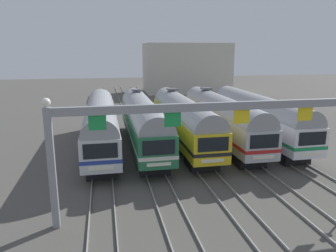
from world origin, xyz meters
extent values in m
plane|color=#4C4944|center=(0.00, 0.00, 0.00)|extent=(160.00, 160.00, 0.00)
cube|color=gray|center=(-8.58, 17.00, 0.07)|extent=(0.07, 70.00, 0.15)
cube|color=gray|center=(-7.15, 17.00, 0.07)|extent=(0.07, 70.00, 0.15)
cube|color=gray|center=(-4.65, 17.00, 0.07)|extent=(0.07, 70.00, 0.15)
cube|color=gray|center=(-3.21, 17.00, 0.07)|extent=(0.07, 70.00, 0.15)
cube|color=gray|center=(-0.72, 17.00, 0.07)|extent=(0.07, 70.00, 0.15)
cube|color=gray|center=(0.72, 17.00, 0.07)|extent=(0.07, 70.00, 0.15)
cube|color=gray|center=(3.21, 17.00, 0.07)|extent=(0.07, 70.00, 0.15)
cube|color=gray|center=(4.65, 17.00, 0.07)|extent=(0.07, 70.00, 0.15)
cube|color=gray|center=(7.15, 17.00, 0.07)|extent=(0.07, 70.00, 0.15)
cube|color=gray|center=(8.58, 17.00, 0.07)|extent=(0.07, 70.00, 0.15)
cube|color=silver|center=(-7.86, 0.00, 2.23)|extent=(2.85, 18.00, 2.35)
cube|color=navy|center=(-7.86, 0.00, 1.87)|extent=(2.88, 18.02, 0.28)
cylinder|color=gray|center=(-7.86, 0.00, 3.40)|extent=(2.74, 17.64, 2.74)
cube|color=black|center=(-7.86, -9.02, 2.70)|extent=(2.28, 0.06, 1.03)
cube|color=silver|center=(-7.86, -9.02, 1.47)|extent=(1.71, 0.05, 0.24)
cube|color=black|center=(-7.86, -6.30, 0.53)|extent=(2.28, 2.60, 1.05)
cube|color=black|center=(-7.86, 6.30, 0.53)|extent=(2.28, 2.60, 1.05)
cube|color=#236B42|center=(-3.93, 0.00, 2.23)|extent=(2.85, 18.00, 2.35)
cube|color=silver|center=(-3.93, 0.00, 1.87)|extent=(2.88, 18.02, 0.28)
cylinder|color=gray|center=(-3.93, 0.00, 3.40)|extent=(2.74, 17.64, 2.74)
cube|color=black|center=(-3.93, -9.02, 2.70)|extent=(2.28, 0.06, 1.03)
cube|color=silver|center=(-3.93, -9.02, 1.47)|extent=(1.71, 0.05, 0.24)
cube|color=black|center=(-3.93, -6.30, 0.53)|extent=(2.28, 2.60, 1.05)
cube|color=black|center=(-3.93, 6.30, 0.53)|extent=(2.28, 2.60, 1.05)
cube|color=#4C4C51|center=(-3.93, 5.04, 4.95)|extent=(1.10, 1.10, 0.20)
cube|color=gold|center=(0.00, 0.00, 2.23)|extent=(2.85, 18.00, 2.35)
cube|color=black|center=(0.00, 0.00, 1.87)|extent=(2.88, 18.02, 0.28)
cylinder|color=gray|center=(0.00, 0.00, 3.40)|extent=(2.74, 17.64, 2.74)
cube|color=black|center=(0.00, -9.02, 2.70)|extent=(2.28, 0.06, 1.03)
cube|color=silver|center=(0.00, -9.02, 1.47)|extent=(1.71, 0.05, 0.24)
cube|color=black|center=(0.00, -6.30, 0.53)|extent=(2.28, 2.60, 1.05)
cube|color=black|center=(0.00, 6.30, 0.53)|extent=(2.28, 2.60, 1.05)
cube|color=#4C4C51|center=(0.00, 5.04, 4.95)|extent=(1.10, 1.10, 0.20)
cube|color=#B2B5BA|center=(3.93, 0.00, 2.23)|extent=(2.85, 18.00, 2.35)
cube|color=#B21E1E|center=(3.93, 0.00, 1.87)|extent=(2.88, 18.02, 0.28)
cylinder|color=gray|center=(3.93, 0.00, 3.40)|extent=(2.74, 17.64, 2.74)
cube|color=black|center=(3.93, -9.02, 2.70)|extent=(2.28, 0.06, 1.03)
cube|color=silver|center=(3.93, -9.02, 1.47)|extent=(1.71, 0.05, 0.24)
cube|color=black|center=(3.93, -6.30, 0.53)|extent=(2.28, 2.60, 1.05)
cube|color=black|center=(3.93, 6.30, 0.53)|extent=(2.28, 2.60, 1.05)
cube|color=#4C4C51|center=(3.93, 5.04, 4.95)|extent=(1.10, 1.10, 0.20)
cube|color=white|center=(7.86, 0.00, 2.23)|extent=(2.85, 18.00, 2.35)
cube|color=#198C4C|center=(7.86, 0.00, 1.87)|extent=(2.88, 18.02, 0.28)
cylinder|color=gray|center=(7.86, 0.00, 3.40)|extent=(2.74, 17.64, 2.74)
cube|color=black|center=(7.86, -9.02, 2.70)|extent=(2.28, 0.06, 1.03)
cube|color=silver|center=(7.86, -9.02, 1.47)|extent=(1.71, 0.05, 0.24)
cube|color=black|center=(7.86, -6.30, 0.53)|extent=(2.28, 2.60, 1.05)
cube|color=black|center=(7.86, 6.30, 0.53)|extent=(2.28, 2.60, 1.05)
cube|color=gray|center=(-10.26, -13.50, 3.25)|extent=(0.36, 0.36, 6.50)
cube|color=gray|center=(0.00, -13.50, 6.25)|extent=(20.53, 0.32, 0.44)
cube|color=#198C3F|center=(-7.86, -13.50, 5.63)|extent=(0.90, 0.08, 0.80)
cube|color=#198C3F|center=(-3.93, -13.50, 5.63)|extent=(0.90, 0.08, 0.80)
cube|color=yellow|center=(0.00, -13.50, 5.63)|extent=(0.90, 0.08, 0.80)
cube|color=yellow|center=(3.93, -13.50, 5.63)|extent=(0.90, 0.08, 0.80)
sphere|color=white|center=(-10.26, -13.50, 6.75)|extent=(0.44, 0.44, 0.44)
cube|color=beige|center=(10.70, 40.41, 5.28)|extent=(18.21, 10.00, 10.56)
camera|label=1|loc=(-7.48, -30.02, 9.27)|focal=34.66mm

